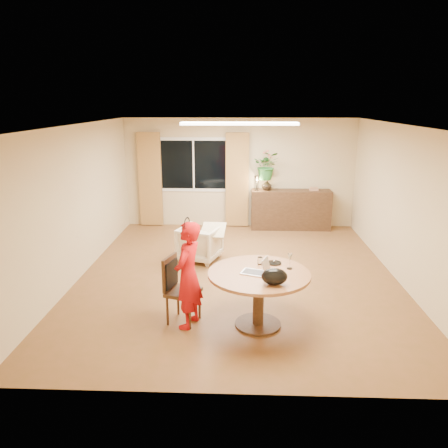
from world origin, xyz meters
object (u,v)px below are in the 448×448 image
Objects in this scene: dining_table at (259,284)px; child at (188,275)px; sideboard at (291,210)px; armchair at (200,243)px; dining_chair at (183,290)px.

child is at bearing -178.20° from dining_table.
child is 0.78× the size of sideboard.
armchair is (-1.04, 2.55, -0.28)m from dining_table.
child reaches higher than dining_table.
sideboard reaches higher than armchair.
dining_table is at bearing 130.85° from armchair.
dining_chair is 2.49m from armchair.
dining_chair reaches higher than sideboard.
sideboard is (1.97, 4.71, -0.00)m from dining_chair.
dining_table is at bearing 108.32° from child.
dining_table is at bearing 13.79° from dining_chair.
armchair is (-0.09, 2.58, -0.40)m from child.
dining_table is 0.73× the size of sideboard.
sideboard is at bearing 175.12° from child.
dining_table is 1.04m from dining_chair.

